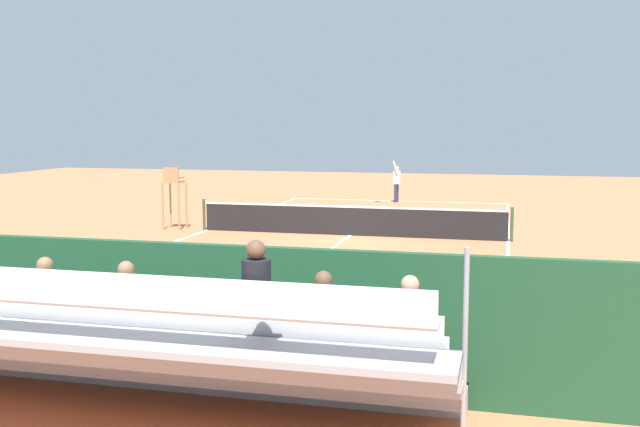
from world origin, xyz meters
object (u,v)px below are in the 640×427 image
at_px(tennis_racket, 372,201).
at_px(tennis_ball_near, 404,208).
at_px(bleacher_stand, 97,341).
at_px(equipment_bag, 162,354).
at_px(tennis_player, 396,180).
at_px(tennis_net, 350,220).
at_px(courtside_bench, 282,336).
at_px(umpire_chair, 174,191).

height_order(tennis_racket, tennis_ball_near, tennis_ball_near).
relative_size(bleacher_stand, equipment_bag, 10.07).
height_order(bleacher_stand, equipment_bag, bleacher_stand).
relative_size(bleacher_stand, tennis_player, 4.70).
distance_m(tennis_net, tennis_player, 10.48).
xyz_separation_m(tennis_net, equipment_bag, (0.10, 13.40, -0.32)).
height_order(bleacher_stand, courtside_bench, bleacher_stand).
height_order(tennis_net, courtside_bench, tennis_net).
bearing_deg(bleacher_stand, courtside_bench, -129.61).
bearing_deg(tennis_player, bleacher_stand, 90.05).
bearing_deg(tennis_player, tennis_net, 90.04).
distance_m(umpire_chair, tennis_racket, 11.64).
xyz_separation_m(equipment_bag, tennis_racket, (1.03, -23.78, -0.16)).
bearing_deg(equipment_bag, umpire_chair, -65.51).
bearing_deg(equipment_bag, courtside_bench, -176.07).
xyz_separation_m(bleacher_stand, equipment_bag, (0.11, -1.99, -0.79)).
bearing_deg(equipment_bag, bleacher_stand, 93.31).
distance_m(tennis_net, courtside_bench, 13.39).
xyz_separation_m(courtside_bench, tennis_racket, (2.90, -23.66, -0.54)).
bearing_deg(tennis_player, tennis_ball_near, 105.64).
xyz_separation_m(tennis_player, tennis_ball_near, (-0.74, 2.63, -0.98)).
distance_m(courtside_bench, tennis_ball_near, 21.13).
bearing_deg(bleacher_stand, tennis_net, -89.95).
bearing_deg(courtside_bench, tennis_ball_near, -87.19).
relative_size(courtside_bench, tennis_ball_near, 27.27).
distance_m(umpire_chair, tennis_ball_near, 10.54).
distance_m(tennis_net, bleacher_stand, 15.40).
xyz_separation_m(bleacher_stand, courtside_bench, (-1.75, -2.12, -0.41)).
xyz_separation_m(umpire_chair, tennis_racket, (-5.06, -10.40, -1.30)).
bearing_deg(tennis_net, equipment_bag, 89.56).
xyz_separation_m(umpire_chair, tennis_ball_near, (-6.93, -7.84, -1.28)).
bearing_deg(tennis_net, tennis_ball_near, -95.32).
bearing_deg(tennis_ball_near, tennis_player, -74.36).
height_order(umpire_chair, equipment_bag, umpire_chair).
xyz_separation_m(courtside_bench, tennis_player, (1.77, -23.73, 0.46)).
height_order(tennis_player, tennis_racket, tennis_player).
relative_size(equipment_bag, tennis_ball_near, 13.64).
relative_size(courtside_bench, tennis_player, 0.93).
height_order(umpire_chair, courtside_bench, umpire_chair).
bearing_deg(tennis_ball_near, tennis_net, 84.68).
xyz_separation_m(umpire_chair, tennis_player, (-6.19, -10.48, -0.30)).
relative_size(umpire_chair, tennis_player, 1.11).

